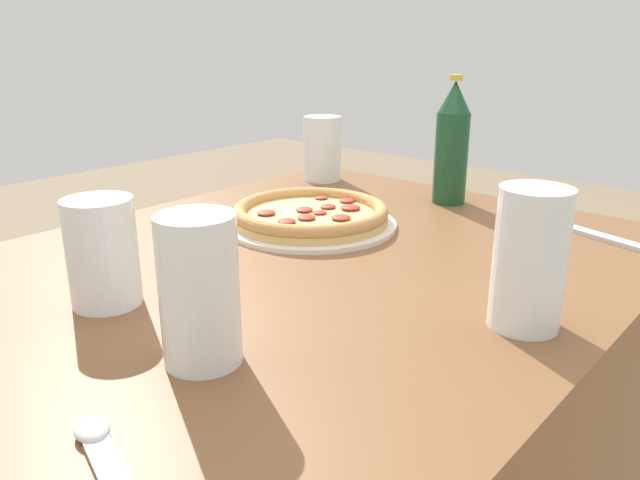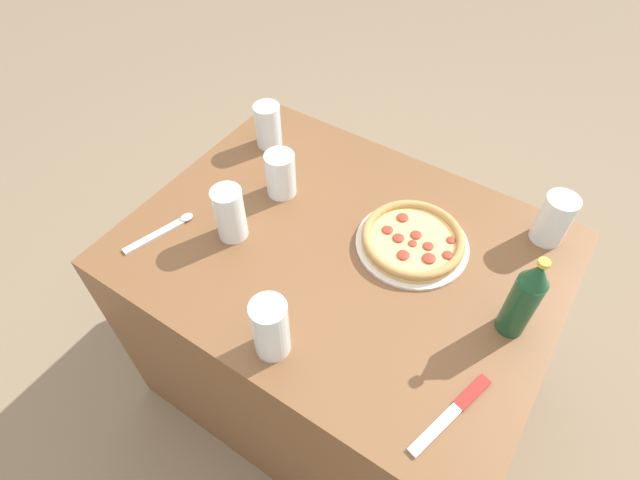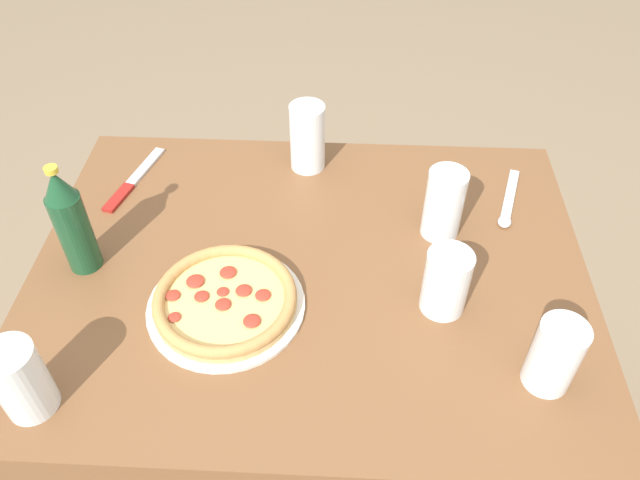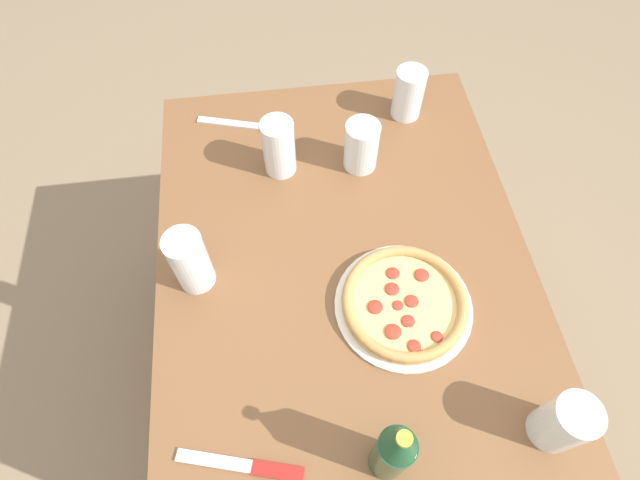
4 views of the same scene
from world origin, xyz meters
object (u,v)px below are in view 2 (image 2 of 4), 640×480
at_px(glass_lemonade, 281,175).
at_px(glass_cola, 268,126).
at_px(pizza_pepperoni, 413,240).
at_px(glass_water, 271,330).
at_px(beer_bottle, 524,298).
at_px(glass_orange_juice, 553,221).
at_px(spoon, 167,229).
at_px(glass_iced_tea, 230,216).
at_px(knife, 454,411).

height_order(glass_lemonade, glass_cola, glass_cola).
relative_size(pizza_pepperoni, glass_cola, 2.12).
xyz_separation_m(glass_water, beer_bottle, (-0.41, -0.33, 0.04)).
height_order(glass_orange_juice, spoon, glass_orange_juice).
height_order(glass_iced_tea, beer_bottle, beer_bottle).
bearing_deg(spoon, pizza_pepperoni, -151.27).
xyz_separation_m(glass_orange_juice, glass_cola, (0.81, 0.09, 0.00)).
height_order(glass_iced_tea, knife, glass_iced_tea).
bearing_deg(glass_iced_tea, glass_water, 143.96).
xyz_separation_m(glass_lemonade, glass_iced_tea, (0.01, 0.19, 0.01)).
relative_size(glass_water, spoon, 0.79).
height_order(glass_water, knife, glass_water).
bearing_deg(glass_water, pizza_pepperoni, -106.01).
bearing_deg(knife, glass_water, 12.11).
xyz_separation_m(glass_water, glass_cola, (0.42, -0.54, -0.00)).
bearing_deg(glass_lemonade, beer_bottle, 174.09).
height_order(glass_orange_juice, glass_water, glass_water).
xyz_separation_m(glass_lemonade, glass_cola, (0.15, -0.15, 0.00)).
bearing_deg(spoon, glass_lemonade, -120.57).
bearing_deg(glass_cola, spoon, 88.62).
xyz_separation_m(glass_lemonade, beer_bottle, (-0.67, 0.07, 0.05)).
xyz_separation_m(glass_cola, spoon, (0.01, 0.43, -0.06)).
height_order(glass_orange_juice, knife, glass_orange_juice).
bearing_deg(glass_iced_tea, glass_lemonade, -93.61).
height_order(glass_lemonade, knife, glass_lemonade).
bearing_deg(knife, glass_cola, -29.91).
bearing_deg(glass_water, glass_lemonade, -56.05).
relative_size(glass_iced_tea, beer_bottle, 0.63).
xyz_separation_m(pizza_pepperoni, knife, (-0.26, 0.34, -0.02)).
relative_size(glass_orange_juice, knife, 0.61).
bearing_deg(glass_lemonade, spoon, 59.43).
bearing_deg(glass_water, glass_cola, -52.25).
relative_size(glass_lemonade, beer_bottle, 0.55).
bearing_deg(spoon, glass_orange_juice, -148.14).
relative_size(pizza_pepperoni, spoon, 1.45).
bearing_deg(pizza_pepperoni, knife, 127.66).
distance_m(glass_water, glass_lemonade, 0.48).
height_order(glass_orange_juice, glass_cola, glass_orange_juice).
distance_m(glass_water, spoon, 0.45).
height_order(pizza_pepperoni, glass_cola, glass_cola).
bearing_deg(beer_bottle, glass_water, 38.83).
xyz_separation_m(glass_iced_tea, spoon, (0.15, 0.09, -0.06)).
relative_size(glass_water, glass_cola, 1.16).
relative_size(glass_cola, knife, 0.59).
distance_m(glass_orange_juice, beer_bottle, 0.31).
bearing_deg(glass_orange_juice, glass_lemonade, 19.50).
bearing_deg(pizza_pepperoni, glass_orange_juice, -142.41).
bearing_deg(glass_lemonade, glass_orange_juice, -160.50).
bearing_deg(glass_orange_juice, glass_water, 58.05).
height_order(glass_cola, spoon, glass_cola).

